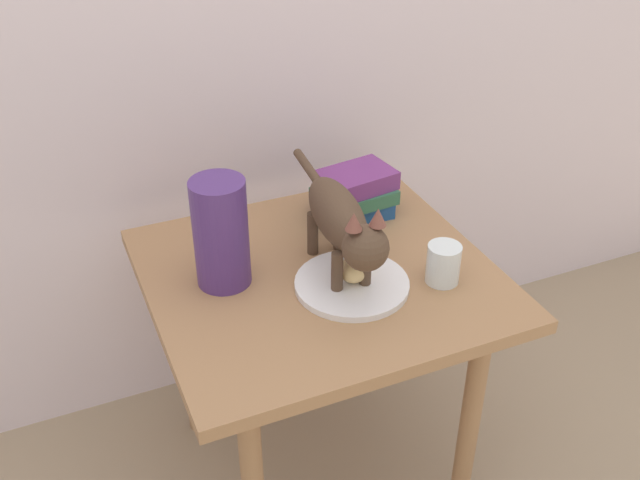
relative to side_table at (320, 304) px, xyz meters
name	(u,v)px	position (x,y,z in m)	size (l,w,h in m)	color
ground_plane	(320,464)	(0.00, 0.00, -0.51)	(6.00, 6.00, 0.00)	gray
side_table	(320,304)	(0.00, 0.00, 0.00)	(0.71, 0.67, 0.60)	#9E724C
plate	(352,284)	(0.04, -0.08, 0.09)	(0.24, 0.24, 0.01)	white
bread_roll	(355,268)	(0.05, -0.07, 0.12)	(0.08, 0.06, 0.05)	#E0BC7A
cat	(343,222)	(0.04, -0.03, 0.22)	(0.11, 0.48, 0.23)	#4C3828
book_stack	(354,193)	(0.17, 0.19, 0.14)	(0.19, 0.15, 0.11)	#1E4C8C
green_vase	(221,233)	(-0.19, 0.05, 0.20)	(0.11, 0.11, 0.23)	#4C2D72
candle_jar	(443,266)	(0.22, -0.13, 0.12)	(0.07, 0.07, 0.08)	silver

